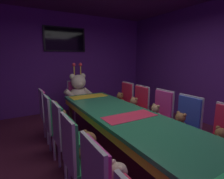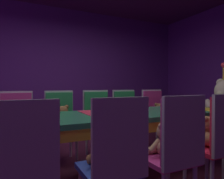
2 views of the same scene
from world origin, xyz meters
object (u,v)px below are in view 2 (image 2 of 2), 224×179
object	(u,v)px
teddy_left_1	(17,124)
teddy_left_5	(159,113)
teddy_left_4	(130,115)
chair_right_3	(177,144)
teddy_right_1	(20,162)
chair_right_2	(116,153)
chair_left_3	(97,115)
teddy_right_2	(107,149)
teddy_left_2	(62,119)
banquet_table	(101,122)
chair_left_1	(17,121)
teddy_right_3	(165,142)
chair_left_2	(60,118)
chair_left_4	(126,113)
chair_right_4	(221,136)
teddy_right_4	(208,133)
chair_left_5	(154,111)
chair_right_1	(21,167)

from	to	relation	value
teddy_left_1	teddy_left_5	world-z (taller)	teddy_left_5
teddy_left_4	chair_right_3	size ratio (longest dim) A/B	0.31
teddy_left_1	teddy_right_1	xyz separation A→B (m)	(1.42, -0.02, -0.00)
chair_right_2	chair_left_3	bearing A→B (deg)	-17.82
teddy_left_5	teddy_right_1	distance (m)	2.67
teddy_right_2	teddy_right_1	bearing A→B (deg)	87.86
teddy_left_2	banquet_table	bearing A→B (deg)	20.49
chair_left_1	teddy_right_3	size ratio (longest dim) A/B	3.21
chair_left_2	teddy_right_1	bearing A→B (deg)	-20.35
chair_left_4	teddy_right_3	xyz separation A→B (m)	(1.63, -0.54, -0.01)
teddy_left_2	chair_left_3	size ratio (longest dim) A/B	0.35
chair_right_4	teddy_right_4	xyz separation A→B (m)	(-0.15, 0.00, -0.01)
teddy_right_1	chair_right_3	distance (m)	1.14
teddy_left_2	teddy_right_4	world-z (taller)	teddy_left_2
chair_left_3	chair_left_5	xyz separation A→B (m)	(-0.02, 1.10, 0.00)
teddy_left_1	chair_left_2	size ratio (longest dim) A/B	0.32
teddy_right_1	chair_right_3	xyz separation A→B (m)	(0.18, 1.13, 0.02)
teddy_left_4	teddy_left_5	bearing A→B (deg)	89.19
teddy_right_4	chair_left_4	bearing A→B (deg)	0.87
chair_left_1	chair_left_2	size ratio (longest dim) A/B	1.00
chair_left_4	chair_left_5	distance (m)	0.58
chair_left_2	teddy_left_2	distance (m)	0.15
chair_right_2	chair_right_3	distance (m)	0.53
banquet_table	teddy_right_3	size ratio (longest dim) A/B	11.28
teddy_left_1	teddy_right_4	xyz separation A→B (m)	(1.42, 1.68, 0.01)
chair_left_3	teddy_left_5	world-z (taller)	chair_left_3
teddy_right_3	chair_right_2	bearing A→B (deg)	103.79
chair_left_4	teddy_right_1	world-z (taller)	chair_left_4
teddy_left_5	chair_right_4	world-z (taller)	chair_right_4
teddy_left_1	chair_right_1	distance (m)	1.57
banquet_table	chair_right_3	size ratio (longest dim) A/B	3.51
teddy_right_1	chair_right_2	size ratio (longest dim) A/B	0.30
teddy_left_2	chair_left_4	size ratio (longest dim) A/B	0.35
chair_left_4	chair_right_4	xyz separation A→B (m)	(1.73, 0.02, 0.00)
banquet_table	chair_right_3	bearing A→B (deg)	17.05
teddy_right_2	teddy_right_4	xyz separation A→B (m)	(-0.03, 1.10, 0.00)
banquet_table	chair_right_2	world-z (taller)	chair_right_2
chair_left_3	teddy_right_1	world-z (taller)	chair_left_3
banquet_table	chair_left_5	distance (m)	1.65
banquet_table	chair_left_3	bearing A→B (deg)	160.98
teddy_right_2	teddy_right_3	world-z (taller)	teddy_right_2
teddy_right_3	teddy_right_4	size ratio (longest dim) A/B	0.94
chair_right_3	chair_right_1	bearing A→B (deg)	88.15
chair_right_1	teddy_left_5	bearing A→B (deg)	-54.92
chair_left_4	chair_right_1	distance (m)	2.41
chair_left_3	chair_right_3	size ratio (longest dim) A/B	1.00
chair_left_5	teddy_left_2	bearing A→B (deg)	-84.87
teddy_right_2	teddy_left_4	bearing A→B (deg)	-36.28
chair_right_1	chair_right_2	size ratio (longest dim) A/B	1.00
chair_left_2	teddy_right_2	size ratio (longest dim) A/B	3.13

